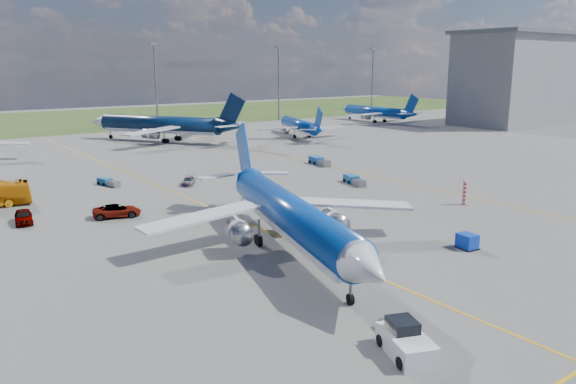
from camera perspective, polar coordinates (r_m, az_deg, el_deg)
ground at (r=48.57m, az=6.42°, el=-7.54°), size 400.00×400.00×0.00m
grass_strip at (r=186.76m, az=-26.55°, el=6.28°), size 400.00×80.00×0.01m
taxiway_lines at (r=70.62m, az=-8.80°, el=-1.13°), size 60.25×160.00×0.02m
floodlight_masts at (r=149.21m, az=-20.47°, el=10.36°), size 202.20×0.50×22.70m
terminal_building at (r=177.60m, az=22.57°, el=10.62°), size 42.00×22.00×26.00m
warning_post at (r=72.10m, az=17.50°, el=-0.07°), size 0.50×0.50×3.00m
bg_jet_n at (r=130.09m, az=-12.73°, el=5.04°), size 49.07×51.97×10.86m
bg_jet_ne at (r=135.23m, az=1.15°, el=5.64°), size 31.29×35.81×7.88m
bg_jet_ene at (r=172.96m, az=8.78°, el=7.05°), size 25.59×33.46×8.72m
main_airliner at (r=52.26m, az=0.27°, el=-5.97°), size 38.77×44.87×9.99m
pushback_tug at (r=35.11m, az=11.84°, el=-14.62°), size 3.53×5.87×1.98m
uld_container at (r=55.28m, az=17.74°, el=-4.78°), size 1.59×1.90×1.39m
service_car_a at (r=67.32m, az=-25.29°, el=-2.26°), size 2.48×4.65×1.50m
service_car_b at (r=66.20m, az=-16.98°, el=-1.84°), size 5.73×3.75×1.47m
service_car_c at (r=81.72m, az=-10.08°, el=1.12°), size 3.49×4.08×1.12m
baggage_tug_w at (r=81.64m, az=6.72°, el=1.19°), size 2.66×5.16×1.12m
baggage_tug_c at (r=84.12m, az=-17.82°, el=0.95°), size 2.13×4.44×0.96m
baggage_tug_e at (r=97.01m, az=3.17°, el=3.13°), size 2.44×5.68×1.24m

